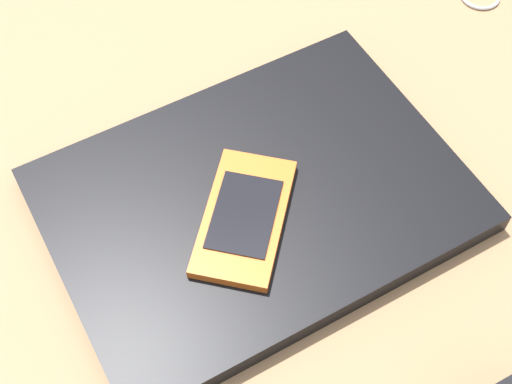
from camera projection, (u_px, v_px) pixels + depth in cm
name	position (u px, v px, depth cm)	size (l,w,h in cm)	color
desk_surface	(219.00, 263.00, 57.68)	(120.00, 80.00, 3.00)	#9E7751
laptop_closed	(256.00, 199.00, 58.04)	(31.97, 23.03, 1.89)	black
cell_phone_on_laptop	(244.00, 217.00, 55.50)	(11.62, 12.59, 0.97)	orange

